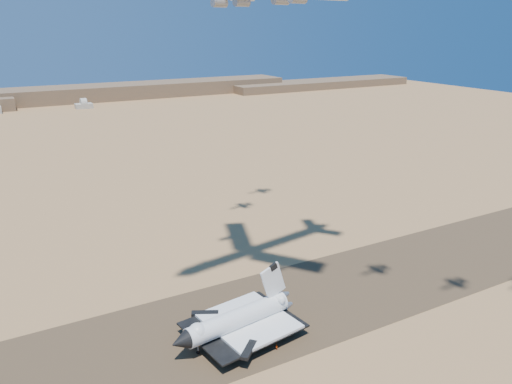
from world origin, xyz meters
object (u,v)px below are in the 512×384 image
crew_b (277,347)px  crew_a (276,340)px  crew_c (267,338)px  shuttle (237,321)px

crew_b → crew_a: bearing=-71.5°
crew_a → crew_b: size_ratio=1.14×
crew_a → crew_c: (-1.87, 2.24, 0.02)m
shuttle → crew_c: 10.35m
crew_a → crew_b: bearing=159.7°
shuttle → crew_c: size_ratio=22.25×
shuttle → crew_b: 14.17m
shuttle → crew_b: shuttle is taller
shuttle → crew_a: size_ratio=22.64×
crew_a → crew_c: crew_c is taller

